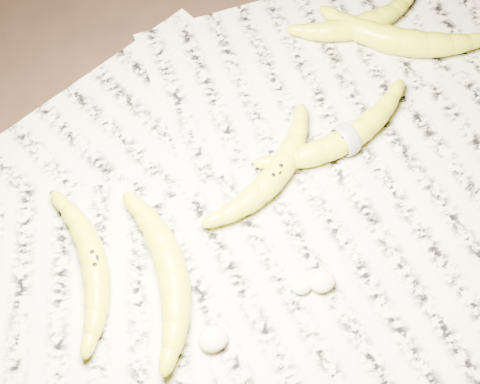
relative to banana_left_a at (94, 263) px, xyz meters
name	(u,v)px	position (x,y,z in m)	size (l,w,h in m)	color
ground	(253,210)	(0.22, 0.00, -0.03)	(3.00, 3.00, 0.00)	black
newspaper_patch	(261,208)	(0.23, 0.00, -0.02)	(0.90, 0.70, 0.01)	beige
banana_left_a	(94,263)	(0.00, 0.00, 0.00)	(0.20, 0.06, 0.03)	gold
banana_left_b	(172,271)	(0.09, -0.05, 0.00)	(0.21, 0.06, 0.04)	gold
banana_center	(275,174)	(0.26, 0.03, 0.00)	(0.20, 0.06, 0.04)	gold
banana_taped	(346,138)	(0.37, 0.04, 0.00)	(0.22, 0.06, 0.04)	gold
banana_upper_a	(401,40)	(0.53, 0.17, 0.00)	(0.22, 0.07, 0.04)	gold
banana_upper_b	(359,24)	(0.49, 0.22, 0.00)	(0.18, 0.06, 0.04)	gold
measuring_tape	(346,138)	(0.37, 0.04, 0.00)	(0.05, 0.05, 0.00)	white
flesh_chunk_a	(213,338)	(0.10, -0.14, -0.01)	(0.04, 0.03, 0.02)	beige
flesh_chunk_b	(323,281)	(0.26, -0.13, -0.01)	(0.03, 0.03, 0.02)	beige
flesh_chunk_c	(302,285)	(0.23, -0.12, -0.01)	(0.03, 0.02, 0.02)	beige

